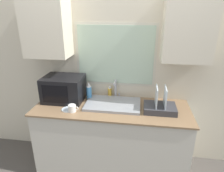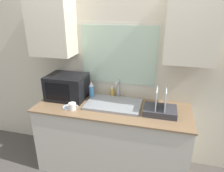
# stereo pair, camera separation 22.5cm
# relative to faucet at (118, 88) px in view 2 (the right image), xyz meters

# --- Properties ---
(countertop) EXTENTS (1.84, 0.68, 0.89)m
(countertop) POSITION_rel_faucet_xyz_m (-0.01, -0.27, -0.59)
(countertop) COLOR beige
(countertop) RESTS_ON ground_plane
(wall_back) EXTENTS (6.00, 0.38, 2.60)m
(wall_back) POSITION_rel_faucet_xyz_m (-0.01, 0.05, 0.37)
(wall_back) COLOR beige
(wall_back) RESTS_ON ground_plane
(sink_basin) EXTENTS (0.66, 0.42, 0.03)m
(sink_basin) POSITION_rel_faucet_xyz_m (-0.00, -0.22, -0.13)
(sink_basin) COLOR gray
(sink_basin) RESTS_ON countertop
(faucet) EXTENTS (0.08, 0.15, 0.24)m
(faucet) POSITION_rel_faucet_xyz_m (0.00, 0.00, 0.00)
(faucet) COLOR #B7B7BC
(faucet) RESTS_ON countertop
(microwave) EXTENTS (0.49, 0.38, 0.31)m
(microwave) POSITION_rel_faucet_xyz_m (-0.64, -0.16, 0.01)
(microwave) COLOR black
(microwave) RESTS_ON countertop
(dish_rack) EXTENTS (0.36, 0.27, 0.29)m
(dish_rack) POSITION_rel_faucet_xyz_m (0.55, -0.29, -0.09)
(dish_rack) COLOR #333338
(dish_rack) RESTS_ON countertop
(spray_bottle) EXTENTS (0.07, 0.07, 0.23)m
(spray_bottle) POSITION_rel_faucet_xyz_m (-0.33, -0.09, -0.03)
(spray_bottle) COLOR #4C99D8
(spray_bottle) RESTS_ON countertop
(soap_bottle) EXTENTS (0.05, 0.05, 0.15)m
(soap_bottle) POSITION_rel_faucet_xyz_m (-0.08, 0.01, -0.08)
(soap_bottle) COLOR gold
(soap_bottle) RESTS_ON countertop
(mug_near_sink) EXTENTS (0.12, 0.09, 0.08)m
(mug_near_sink) POSITION_rel_faucet_xyz_m (-0.44, -0.45, -0.10)
(mug_near_sink) COLOR white
(mug_near_sink) RESTS_ON countertop
(small_plate) EXTENTS (0.14, 0.14, 0.01)m
(small_plate) POSITION_rel_faucet_xyz_m (-0.51, -0.42, -0.14)
(small_plate) COLOR silver
(small_plate) RESTS_ON countertop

